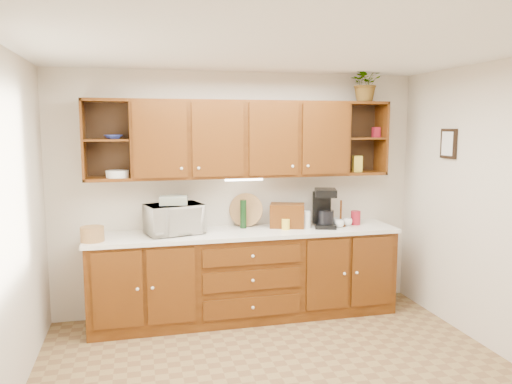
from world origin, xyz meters
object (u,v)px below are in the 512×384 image
microwave (174,219)px  potted_plant (366,83)px  bread_box (287,215)px  coffee_maker (324,209)px

microwave → potted_plant: bearing=-13.9°
microwave → potted_plant: (2.10, 0.08, 1.40)m
potted_plant → bread_box: bearing=-178.1°
microwave → potted_plant: 2.53m
potted_plant → coffee_maker: bearing=-167.9°
microwave → coffee_maker: (1.61, -0.03, 0.05)m
bread_box → coffee_maker: coffee_maker is taller
bread_box → coffee_maker: 0.41m
microwave → bread_box: bearing=-13.8°
coffee_maker → potted_plant: bearing=29.2°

